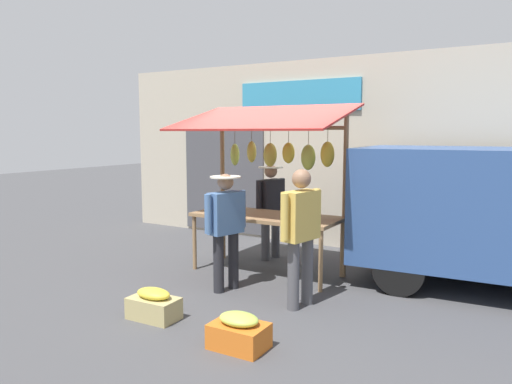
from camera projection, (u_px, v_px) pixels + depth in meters
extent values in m
plane|color=#424244|center=(266.00, 273.00, 7.26)|extent=(40.00, 40.00, 0.00)
cube|color=#B2A893|center=(326.00, 153.00, 8.93)|extent=(9.00, 0.25, 3.40)
cube|color=teal|center=(298.00, 96.00, 8.93)|extent=(2.40, 0.06, 0.56)
cube|color=#47474C|center=(223.00, 180.00, 10.00)|extent=(1.90, 0.04, 2.10)
cube|color=olive|center=(266.00, 216.00, 7.16)|extent=(2.20, 0.90, 0.05)
cylinder|color=olive|center=(195.00, 243.00, 7.41)|extent=(0.06, 0.06, 0.83)
cylinder|color=olive|center=(321.00, 261.00, 6.35)|extent=(0.06, 0.06, 0.83)
cylinder|color=olive|center=(224.00, 233.00, 8.07)|extent=(0.06, 0.06, 0.83)
cylinder|color=olive|center=(342.00, 249.00, 7.01)|extent=(0.06, 0.06, 0.83)
cylinder|color=olive|center=(223.00, 188.00, 8.00)|extent=(0.07, 0.07, 2.35)
cylinder|color=olive|center=(345.00, 197.00, 6.92)|extent=(0.07, 0.07, 2.35)
cylinder|color=olive|center=(280.00, 128.00, 7.34)|extent=(2.12, 0.06, 0.06)
cube|color=#B72D28|center=(261.00, 117.00, 6.85)|extent=(2.50, 1.46, 0.39)
cylinder|color=brown|center=(328.00, 135.00, 6.91)|extent=(0.01, 0.01, 0.19)
ellipsoid|color=yellow|center=(327.00, 154.00, 6.94)|extent=(0.24, 0.21, 0.37)
cylinder|color=brown|center=(309.00, 136.00, 7.08)|extent=(0.01, 0.01, 0.24)
ellipsoid|color=#B2CC4C|center=(308.00, 157.00, 7.12)|extent=(0.23, 0.19, 0.37)
cylinder|color=brown|center=(289.00, 135.00, 7.29)|extent=(0.01, 0.01, 0.21)
ellipsoid|color=yellow|center=(288.00, 153.00, 7.32)|extent=(0.20, 0.16, 0.32)
cylinder|color=brown|center=(270.00, 136.00, 7.38)|extent=(0.01, 0.01, 0.22)
ellipsoid|color=gold|center=(270.00, 155.00, 7.41)|extent=(0.26, 0.28, 0.36)
cylinder|color=brown|center=(252.00, 135.00, 7.53)|extent=(0.01, 0.01, 0.20)
ellipsoid|color=gold|center=(252.00, 152.00, 7.57)|extent=(0.16, 0.19, 0.33)
cylinder|color=brown|center=(235.00, 136.00, 7.77)|extent=(0.01, 0.01, 0.24)
ellipsoid|color=#B2CC4C|center=(235.00, 155.00, 7.81)|extent=(0.16, 0.19, 0.35)
ellipsoid|color=orange|center=(313.00, 218.00, 6.51)|extent=(0.25, 0.26, 0.14)
ellipsoid|color=gold|center=(309.00, 215.00, 6.85)|extent=(0.19, 0.22, 0.10)
cylinder|color=#4C4C51|center=(275.00, 235.00, 8.12)|extent=(0.14, 0.14, 0.77)
cylinder|color=#4C4C51|center=(265.00, 237.00, 7.93)|extent=(0.14, 0.14, 0.77)
cube|color=black|center=(271.00, 196.00, 7.95)|extent=(0.31, 0.50, 0.55)
cylinder|color=black|center=(282.00, 193.00, 8.16)|extent=(0.09, 0.09, 0.50)
cylinder|color=black|center=(259.00, 197.00, 7.73)|extent=(0.09, 0.09, 0.50)
sphere|color=#A87A5B|center=(271.00, 171.00, 7.90)|extent=(0.21, 0.21, 0.21)
cylinder|color=beige|center=(271.00, 167.00, 7.89)|extent=(0.40, 0.40, 0.02)
cylinder|color=#232328|center=(219.00, 264.00, 6.34)|extent=(0.14, 0.14, 0.77)
cylinder|color=#232328|center=(233.00, 260.00, 6.51)|extent=(0.14, 0.14, 0.77)
cube|color=#476B9E|center=(226.00, 213.00, 6.34)|extent=(0.34, 0.51, 0.54)
cylinder|color=#476B9E|center=(208.00, 214.00, 6.14)|extent=(0.09, 0.09, 0.50)
cylinder|color=#476B9E|center=(242.00, 209.00, 6.54)|extent=(0.09, 0.09, 0.50)
sphere|color=#8C664C|center=(225.00, 182.00, 6.29)|extent=(0.21, 0.21, 0.21)
cylinder|color=beige|center=(225.00, 177.00, 6.28)|extent=(0.40, 0.40, 0.02)
cylinder|color=#4C4C51|center=(293.00, 276.00, 5.71)|extent=(0.14, 0.14, 0.82)
cylinder|color=#4C4C51|center=(307.00, 271.00, 5.91)|extent=(0.14, 0.14, 0.82)
cube|color=gold|center=(301.00, 215.00, 5.72)|extent=(0.32, 0.53, 0.58)
cylinder|color=gold|center=(285.00, 217.00, 5.49)|extent=(0.09, 0.09, 0.54)
cylinder|color=gold|center=(316.00, 210.00, 5.95)|extent=(0.09, 0.09, 0.54)
sphere|color=#8C664C|center=(301.00, 179.00, 5.67)|extent=(0.23, 0.23, 0.23)
cube|color=black|center=(427.00, 183.00, 6.76)|extent=(1.51, 1.89, 0.68)
cylinder|color=black|center=(399.00, 270.00, 6.24)|extent=(0.67, 0.22, 0.66)
cylinder|color=black|center=(420.00, 244.00, 7.70)|extent=(0.67, 0.22, 0.66)
cube|color=#D1661E|center=(239.00, 336.00, 4.71)|extent=(0.55, 0.39, 0.24)
ellipsoid|color=#B2CC4C|center=(239.00, 319.00, 4.69)|extent=(0.41, 0.29, 0.12)
cube|color=tan|center=(154.00, 308.00, 5.46)|extent=(0.58, 0.36, 0.24)
ellipsoid|color=yellow|center=(153.00, 294.00, 5.44)|extent=(0.43, 0.25, 0.12)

